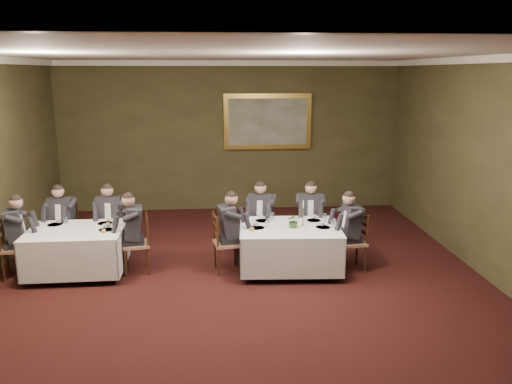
{
  "coord_description": "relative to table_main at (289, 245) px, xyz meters",
  "views": [
    {
      "loc": [
        -0.24,
        -6.77,
        3.25
      ],
      "look_at": [
        0.39,
        1.89,
        1.15
      ],
      "focal_mm": 35.0,
      "sensor_mm": 36.0,
      "label": 1
    }
  ],
  "objects": [
    {
      "name": "diner_sec_endright",
      "position": [
        -2.53,
        0.11,
        0.06
      ],
      "size": [
        0.54,
        0.48,
        1.35
      ],
      "rotation": [
        0.0,
        0.0,
        1.74
      ],
      "color": "black",
      "rests_on": "chair_sec_endright"
    },
    {
      "name": "chair_sec_endleft",
      "position": [
        -4.46,
        0.07,
        -0.17
      ],
      "size": [
        0.51,
        0.52,
        1.0
      ],
      "rotation": [
        0.0,
        0.0,
        -1.34
      ],
      "color": "#986C4D",
      "rests_on": "ground"
    },
    {
      "name": "back_wall",
      "position": [
        -0.89,
        3.98,
        1.3
      ],
      "size": [
        8.0,
        0.1,
        3.5
      ],
      "primitive_type": "cube",
      "color": "#342F1A",
      "rests_on": "ground"
    },
    {
      "name": "table_second",
      "position": [
        -3.49,
        0.09,
        -0.0
      ],
      "size": [
        1.56,
        1.2,
        0.67
      ],
      "rotation": [
        0.0,
        0.0,
        0.02
      ],
      "color": "#321A0E",
      "rests_on": "ground"
    },
    {
      "name": "chair_main_backright",
      "position": [
        0.49,
        0.83,
        -0.17
      ],
      "size": [
        0.49,
        0.48,
        1.0
      ],
      "rotation": [
        0.0,
        0.0,
        3.0
      ],
      "color": "#986C4D",
      "rests_on": "ground"
    },
    {
      "name": "chair_sec_backleft",
      "position": [
        -3.91,
        0.86,
        -0.17
      ],
      "size": [
        0.5,
        0.48,
        1.0
      ],
      "rotation": [
        0.0,
        0.0,
        2.99
      ],
      "color": "#986C4D",
      "rests_on": "ground"
    },
    {
      "name": "chair_main_endright",
      "position": [
        1.05,
        -0.05,
        -0.17
      ],
      "size": [
        0.47,
        0.48,
        1.0
      ],
      "rotation": [
        0.0,
        0.0,
        1.68
      ],
      "color": "#986C4D",
      "rests_on": "ground"
    },
    {
      "name": "place_setting_table_second",
      "position": [
        -3.85,
        0.43,
        0.35
      ],
      "size": [
        0.33,
        0.31,
        0.14
      ],
      "color": "white",
      "rests_on": "table_second"
    },
    {
      "name": "place_setting_table_main",
      "position": [
        -0.37,
        0.4,
        0.35
      ],
      "size": [
        0.33,
        0.31,
        0.14
      ],
      "color": "white",
      "rests_on": "table_main"
    },
    {
      "name": "diner_sec_backleft",
      "position": [
        -3.91,
        0.85,
        0.06
      ],
      "size": [
        0.47,
        0.54,
        1.35
      ],
      "rotation": [
        0.0,
        0.0,
        2.99
      ],
      "color": "black",
      "rests_on": "chair_sec_backleft"
    },
    {
      "name": "ceiling",
      "position": [
        -0.89,
        -1.02,
        3.05
      ],
      "size": [
        8.0,
        10.0,
        0.1
      ],
      "primitive_type": "cube",
      "color": "silver",
      "rests_on": "back_wall"
    },
    {
      "name": "chair_main_backleft",
      "position": [
        -0.4,
        0.87,
        -0.17
      ],
      "size": [
        0.54,
        0.52,
        1.0
      ],
      "rotation": [
        0.0,
        0.0,
        2.86
      ],
      "color": "#986C4D",
      "rests_on": "ground"
    },
    {
      "name": "diner_main_backleft",
      "position": [
        -0.4,
        0.86,
        0.06
      ],
      "size": [
        0.52,
        0.57,
        1.35
      ],
      "rotation": [
        0.0,
        0.0,
        2.86
      ],
      "color": "black",
      "rests_on": "chair_main_backleft"
    },
    {
      "name": "centerpiece",
      "position": [
        0.06,
        -0.05,
        0.44
      ],
      "size": [
        0.25,
        0.22,
        0.25
      ],
      "primitive_type": "imported",
      "rotation": [
        0.0,
        0.0,
        -0.12
      ],
      "color": "#2D5926",
      "rests_on": "table_main"
    },
    {
      "name": "table_main",
      "position": [
        0.0,
        0.0,
        0.0
      ],
      "size": [
        1.72,
        1.35,
        0.67
      ],
      "rotation": [
        0.0,
        0.0,
        -0.05
      ],
      "color": "#321A0E",
      "rests_on": "ground"
    },
    {
      "name": "chair_sec_backright",
      "position": [
        -3.1,
        0.88,
        -0.17
      ],
      "size": [
        0.44,
        0.42,
        1.0
      ],
      "rotation": [
        0.0,
        0.0,
        3.14
      ],
      "color": "#986C4D",
      "rests_on": "ground"
    },
    {
      "name": "candlestick",
      "position": [
        0.23,
        0.06,
        0.48
      ],
      "size": [
        0.07,
        0.07,
        0.45
      ],
      "color": "#AF7E35",
      "rests_on": "table_main"
    },
    {
      "name": "diner_main_backright",
      "position": [
        0.49,
        0.82,
        0.06
      ],
      "size": [
        0.46,
        0.53,
        1.35
      ],
      "rotation": [
        0.0,
        0.0,
        3.0
      ],
      "color": "black",
      "rests_on": "chair_main_backright"
    },
    {
      "name": "diner_main_endleft",
      "position": [
        -1.04,
        0.05,
        0.06
      ],
      "size": [
        0.55,
        0.48,
        1.35
      ],
      "rotation": [
        0.0,
        0.0,
        -1.38
      ],
      "color": "black",
      "rests_on": "chair_main_endleft"
    },
    {
      "name": "chair_main_endleft",
      "position": [
        -1.05,
        0.05,
        -0.17
      ],
      "size": [
        0.5,
        0.51,
        1.0
      ],
      "rotation": [
        0.0,
        0.0,
        -1.38
      ],
      "color": "#986C4D",
      "rests_on": "ground"
    },
    {
      "name": "crown_molding",
      "position": [
        -0.89,
        -1.02,
        2.99
      ],
      "size": [
        8.0,
        10.0,
        0.12
      ],
      "color": "white",
      "rests_on": "back_wall"
    },
    {
      "name": "diner_sec_backright",
      "position": [
        -3.1,
        0.87,
        0.06
      ],
      "size": [
        0.42,
        0.48,
        1.35
      ],
      "rotation": [
        0.0,
        0.0,
        3.14
      ],
      "color": "black",
      "rests_on": "chair_sec_backright"
    },
    {
      "name": "ground",
      "position": [
        -0.89,
        -1.02,
        -0.45
      ],
      "size": [
        10.0,
        10.0,
        0.0
      ],
      "primitive_type": "plane",
      "color": "black",
      "rests_on": "ground"
    },
    {
      "name": "painting",
      "position": [
        0.0,
        3.91,
        1.66
      ],
      "size": [
        2.05,
        0.09,
        1.3
      ],
      "color": "gold",
      "rests_on": "back_wall"
    },
    {
      "name": "diner_main_endright",
      "position": [
        1.04,
        -0.05,
        0.06
      ],
      "size": [
        0.52,
        0.45,
        1.35
      ],
      "rotation": [
        0.0,
        0.0,
        1.68
      ],
      "color": "black",
      "rests_on": "chair_main_endright"
    },
    {
      "name": "chair_sec_endright",
      "position": [
        -2.52,
        0.11,
        -0.17
      ],
      "size": [
        0.49,
        0.51,
        1.0
      ],
      "rotation": [
        0.0,
        0.0,
        1.74
      ],
      "color": "#986C4D",
      "rests_on": "ground"
    },
    {
      "name": "diner_sec_endleft",
      "position": [
        -4.44,
        0.07,
        0.06
      ],
      "size": [
        0.56,
        0.5,
        1.35
      ],
      "rotation": [
        0.0,
        0.0,
        -1.34
      ],
      "color": "black",
      "rests_on": "chair_sec_endleft"
    }
  ]
}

